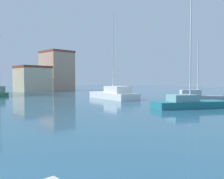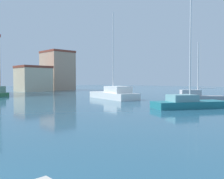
% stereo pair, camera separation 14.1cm
% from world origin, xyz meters
% --- Properties ---
extents(water, '(160.00, 160.00, 0.00)m').
position_xyz_m(water, '(15.00, 20.00, 0.00)').
color(water, '#285670').
rests_on(water, ground).
extents(sailboat_teal_outer_mooring, '(6.91, 5.19, 11.05)m').
position_xyz_m(sailboat_teal_outer_mooring, '(20.42, 5.84, 0.50)').
color(sailboat_teal_outer_mooring, '#1E707A').
rests_on(sailboat_teal_outer_mooring, water).
extents(sailboat_grey_distant_north, '(5.46, 5.41, 6.88)m').
position_xyz_m(sailboat_grey_distant_north, '(27.17, 8.52, 0.51)').
color(sailboat_grey_distant_north, gray).
rests_on(sailboat_grey_distant_north, water).
extents(sailboat_white_far_right, '(4.71, 8.89, 11.42)m').
position_xyz_m(sailboat_white_far_right, '(23.18, 18.03, 0.66)').
color(sailboat_white_far_right, white).
rests_on(sailboat_white_far_right, water).
extents(waterfront_apartments, '(6.79, 6.01, 5.67)m').
position_xyz_m(waterfront_apartments, '(25.81, 46.57, 2.84)').
color(waterfront_apartments, beige).
rests_on(waterfront_apartments, ground).
extents(harbor_office, '(6.42, 7.50, 9.95)m').
position_xyz_m(harbor_office, '(34.09, 50.03, 4.99)').
color(harbor_office, tan).
rests_on(harbor_office, ground).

